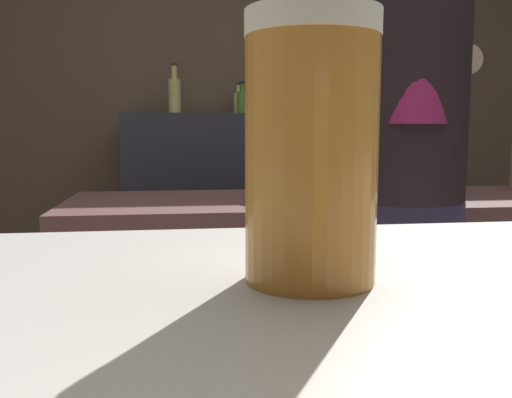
# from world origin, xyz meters

# --- Properties ---
(wall_back) EXTENTS (5.20, 0.10, 2.70)m
(wall_back) POSITION_xyz_m (0.00, 2.20, 1.35)
(wall_back) COLOR brown
(wall_back) RESTS_ON ground
(prep_counter) EXTENTS (2.10, 0.60, 0.89)m
(prep_counter) POSITION_xyz_m (0.35, 0.66, 0.45)
(prep_counter) COLOR brown
(prep_counter) RESTS_ON ground
(back_shelf) EXTENTS (0.78, 0.36, 1.22)m
(back_shelf) POSITION_xyz_m (-0.24, 1.92, 0.61)
(back_shelf) COLOR #32313C
(back_shelf) RESTS_ON ground
(bartender) EXTENTS (0.46, 0.53, 1.74)m
(bartender) POSITION_xyz_m (0.28, 0.20, 1.01)
(bartender) COLOR #2C253F
(bartender) RESTS_ON ground
(mixing_bowl) EXTENTS (0.16, 0.16, 0.04)m
(mixing_bowl) POSITION_xyz_m (-0.02, 0.55, 0.92)
(mixing_bowl) COLOR #CC5337
(mixing_bowl) RESTS_ON prep_counter
(chefs_knife) EXTENTS (0.24, 0.08, 0.01)m
(chefs_knife) POSITION_xyz_m (0.56, 0.61, 0.90)
(chefs_knife) COLOR silver
(chefs_knife) RESTS_ON prep_counter
(pint_glass_near) EXTENTS (0.07, 0.07, 0.14)m
(pint_glass_near) POSITION_xyz_m (-0.23, -0.94, 1.13)
(pint_glass_near) COLOR #C17D31
(pint_glass_near) RESTS_ON bar_counter
(bottle_olive_oil) EXTENTS (0.07, 0.07, 0.27)m
(bottle_olive_oil) POSITION_xyz_m (-0.34, 1.91, 1.32)
(bottle_olive_oil) COLOR #DACC76
(bottle_olive_oil) RESTS_ON back_shelf
(bottle_vinegar) EXTENTS (0.06, 0.06, 0.18)m
(bottle_vinegar) POSITION_xyz_m (0.02, 2.02, 1.28)
(bottle_vinegar) COLOR #D6CD87
(bottle_vinegar) RESTS_ON back_shelf
(bottle_soy) EXTENTS (0.07, 0.07, 0.23)m
(bottle_soy) POSITION_xyz_m (0.09, 1.95, 1.30)
(bottle_soy) COLOR #2D539C
(bottle_soy) RESTS_ON back_shelf
(bottle_hot_sauce) EXTENTS (0.06, 0.06, 0.17)m
(bottle_hot_sauce) POSITION_xyz_m (0.03, 1.87, 1.28)
(bottle_hot_sauce) COLOR #548433
(bottle_hot_sauce) RESTS_ON back_shelf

